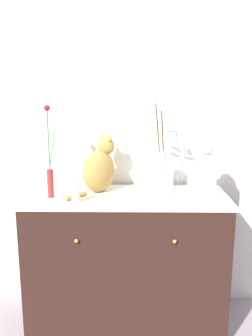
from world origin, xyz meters
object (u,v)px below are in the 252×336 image
(cat_sitting, at_px, (100,168))
(bowl_porcelain, at_px, (159,189))
(sideboard, at_px, (126,261))
(vase_glass_clear, at_px, (160,166))
(jar_lidded_porcelain, at_px, (206,172))
(candle_pillar, at_px, (76,194))
(vase_slim_green, at_px, (50,171))

(cat_sitting, height_order, bowl_porcelain, cat_sitting)
(bowl_porcelain, bearing_deg, sideboard, -167.40)
(bowl_porcelain, relative_size, vase_glass_clear, 0.35)
(vase_glass_clear, xyz_separation_m, jar_lidded_porcelain, (0.28, -0.08, -0.02))
(vase_glass_clear, height_order, candle_pillar, vase_glass_clear)
(cat_sitting, distance_m, vase_glass_clear, 0.39)
(sideboard, height_order, vase_glass_clear, vase_glass_clear)
(jar_lidded_porcelain, bearing_deg, bowl_porcelain, 163.26)
(sideboard, bearing_deg, vase_slim_green, -174.05)
(sideboard, bearing_deg, jar_lidded_porcelain, -4.13)
(sideboard, relative_size, candle_pillar, 10.60)
(cat_sitting, xyz_separation_m, vase_glass_clear, (0.39, -0.04, 0.03))
(vase_slim_green, relative_size, jar_lidded_porcelain, 1.59)
(bowl_porcelain, bearing_deg, candle_pillar, -157.96)
(bowl_porcelain, xyz_separation_m, jar_lidded_porcelain, (0.28, -0.08, 0.14))
(cat_sitting, distance_m, vase_slim_green, 0.33)
(candle_pillar, bearing_deg, vase_slim_green, 147.25)
(sideboard, distance_m, vase_slim_green, 0.79)
(sideboard, height_order, jar_lidded_porcelain, jar_lidded_porcelain)
(vase_slim_green, xyz_separation_m, vase_glass_clear, (0.69, 0.10, 0.01))
(jar_lidded_porcelain, xyz_separation_m, candle_pillar, (-0.80, -0.12, -0.11))
(vase_slim_green, relative_size, vase_glass_clear, 1.09)
(vase_glass_clear, xyz_separation_m, candle_pillar, (-0.52, -0.21, -0.13))
(vase_slim_green, bearing_deg, cat_sitting, 24.45)
(sideboard, distance_m, candle_pillar, 0.62)
(sideboard, bearing_deg, candle_pillar, -151.82)
(cat_sitting, bearing_deg, bowl_porcelain, -5.49)
(cat_sitting, xyz_separation_m, bowl_porcelain, (0.39, -0.04, -0.13))
(bowl_porcelain, bearing_deg, cat_sitting, 174.51)
(vase_glass_clear, bearing_deg, vase_slim_green, -172.02)
(jar_lidded_porcelain, bearing_deg, cat_sitting, 169.71)
(bowl_porcelain, bearing_deg, vase_glass_clear, -100.43)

